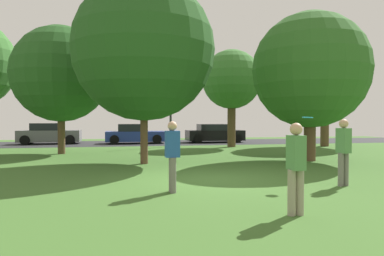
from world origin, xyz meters
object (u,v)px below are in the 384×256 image
object	(u,v)px
oak_tree_left	(144,50)
parked_car_grey	(50,134)
birch_tree_lone	(325,70)
person_walking	(296,165)
oak_tree_center	(61,74)
person_catcher	(172,153)
street_lamp_post	(171,111)
person_bystander	(343,149)
oak_tree_right	(310,70)
parked_car_black	(214,134)
maple_tree_near	(232,80)
parked_car_blue	(135,134)
frisbee_disc	(308,117)

from	to	relation	value
oak_tree_left	parked_car_grey	world-z (taller)	oak_tree_left
birch_tree_lone	person_walking	distance (m)	17.82
oak_tree_center	person_catcher	distance (m)	11.35
person_catcher	street_lamp_post	size ratio (longest dim) A/B	0.36
oak_tree_left	street_lamp_post	world-z (taller)	oak_tree_left
person_bystander	street_lamp_post	world-z (taller)	street_lamp_post
parked_car_grey	person_catcher	bearing A→B (deg)	-71.41
person_walking	person_catcher	bearing A→B (deg)	35.96
oak_tree_right	parked_car_grey	xyz separation A→B (m)	(-12.43, 12.84, -3.01)
birch_tree_lone	parked_car_grey	world-z (taller)	birch_tree_lone
person_catcher	street_lamp_post	world-z (taller)	street_lamp_post
person_walking	parked_car_grey	xyz separation A→B (m)	(-7.86, 20.28, -0.23)
birch_tree_lone	street_lamp_post	distance (m)	10.08
oak_tree_left	street_lamp_post	size ratio (longest dim) A/B	1.56
parked_car_grey	parked_car_black	size ratio (longest dim) A/B	0.98
oak_tree_center	maple_tree_near	bearing A→B (deg)	15.15
maple_tree_near	street_lamp_post	bearing A→B (deg)	165.55
oak_tree_center	maple_tree_near	distance (m)	9.93
parked_car_blue	maple_tree_near	bearing A→B (deg)	-37.84
parked_car_blue	parked_car_grey	bearing A→B (deg)	173.40
oak_tree_left	person_bystander	bearing A→B (deg)	-50.01
oak_tree_left	frisbee_disc	distance (m)	6.97
parked_car_black	street_lamp_post	bearing A→B (deg)	-136.70
oak_tree_center	frisbee_disc	world-z (taller)	oak_tree_center
oak_tree_left	person_catcher	world-z (taller)	oak_tree_left
parked_car_grey	parked_car_blue	bearing A→B (deg)	-6.60
parked_car_grey	frisbee_disc	bearing A→B (deg)	-61.63
parked_car_blue	parked_car_black	bearing A→B (deg)	0.31
oak_tree_center	parked_car_grey	bearing A→B (deg)	104.52
oak_tree_center	oak_tree_left	bearing A→B (deg)	-51.75
oak_tree_right	oak_tree_center	distance (m)	11.61
birch_tree_lone	person_walking	world-z (taller)	birch_tree_lone
frisbee_disc	parked_car_blue	bearing A→B (deg)	102.33
person_walking	street_lamp_post	bearing A→B (deg)	-2.05
oak_tree_right	oak_tree_center	world-z (taller)	oak_tree_center
oak_tree_left	person_catcher	xyz separation A→B (m)	(0.29, -5.45, -3.41)
oak_tree_left	frisbee_disc	xyz separation A→B (m)	(3.82, -5.23, -2.58)
oak_tree_center	person_bystander	bearing A→B (deg)	-50.80
person_bystander	parked_car_blue	distance (m)	17.91
oak_tree_center	oak_tree_right	bearing A→B (deg)	-26.11
oak_tree_left	person_walking	size ratio (longest dim) A/B	4.33
person_catcher	parked_car_blue	distance (m)	17.24
person_bystander	parked_car_blue	size ratio (longest dim) A/B	0.41
parked_car_blue	parked_car_black	distance (m)	5.85
birch_tree_lone	frisbee_disc	size ratio (longest dim) A/B	19.42
birch_tree_lone	parked_car_black	size ratio (longest dim) A/B	1.76
person_walking	oak_tree_right	bearing A→B (deg)	-33.41
oak_tree_center	parked_car_blue	xyz separation A→B (m)	(3.83, 7.06, -3.27)
oak_tree_center	parked_car_grey	distance (m)	8.62
frisbee_disc	street_lamp_post	world-z (taller)	street_lamp_post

